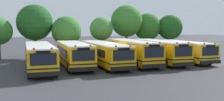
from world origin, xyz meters
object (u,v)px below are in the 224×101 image
(school_bus_3, at_px, (132,51))
(tree_5, at_px, (148,27))
(school_bus_2, at_px, (104,53))
(school_bus_5, at_px, (184,50))
(tree_2, at_px, (65,31))
(school_bus_0, at_px, (39,56))
(school_bus_1, at_px, (74,54))
(tree_4, at_px, (126,21))
(tree_3, at_px, (101,28))
(tree_1, at_px, (35,22))
(school_bus_4, at_px, (159,51))
(tree_6, at_px, (169,27))

(school_bus_3, xyz_separation_m, tree_5, (7.42, 10.52, 2.63))
(school_bus_2, relative_size, tree_5, 1.79)
(school_bus_5, xyz_separation_m, tree_2, (-12.71, 8.29, 2.26))
(school_bus_3, bearing_deg, school_bus_2, 0.02)
(school_bus_0, relative_size, school_bus_1, 1.17)
(school_bus_0, distance_m, school_bus_3, 10.01)
(tree_4, bearing_deg, tree_3, -164.09)
(school_bus_2, distance_m, tree_1, 11.87)
(school_bus_4, distance_m, tree_6, 12.43)
(school_bus_3, height_order, tree_6, tree_6)
(tree_1, bearing_deg, school_bus_2, -55.28)
(tree_4, relative_size, tree_5, 1.19)
(tree_2, bearing_deg, tree_3, 9.46)
(tree_3, relative_size, tree_5, 0.88)
(school_bus_5, distance_m, tree_1, 19.34)
(school_bus_3, distance_m, tree_5, 13.14)
(school_bus_5, xyz_separation_m, tree_3, (-7.51, 9.16, 2.61))
(school_bus_1, xyz_separation_m, tree_6, (17.12, 9.30, 2.66))
(school_bus_2, height_order, tree_1, tree_1)
(tree_2, xyz_separation_m, tree_4, (9.60, 2.12, 1.48))
(tree_3, xyz_separation_m, tree_4, (4.41, 1.26, 1.12))
(school_bus_2, height_order, tree_2, tree_2)
(school_bus_2, height_order, tree_4, tree_4)
(tree_3, height_order, tree_5, tree_5)
(school_bus_2, xyz_separation_m, school_bus_3, (3.30, -0.04, 0.10))
(school_bus_2, distance_m, school_bus_3, 3.30)
(tree_3, relative_size, tree_6, 0.91)
(tree_4, distance_m, tree_6, 7.09)
(tree_3, bearing_deg, school_bus_0, -134.86)
(school_bus_2, xyz_separation_m, school_bus_4, (6.55, -0.29, 0.07))
(school_bus_0, height_order, school_bus_3, school_bus_3)
(school_bus_3, bearing_deg, tree_3, -84.32)
(school_bus_4, relative_size, tree_4, 1.34)
(school_bus_3, height_order, tree_5, tree_5)
(school_bus_2, relative_size, school_bus_4, 1.12)
(school_bus_3, relative_size, tree_3, 1.89)
(tree_4, bearing_deg, school_bus_0, -142.32)
(tree_4, bearing_deg, school_bus_5, -73.40)
(tree_1, xyz_separation_m, tree_3, (9.00, -0.33, -0.78))
(school_bus_3, distance_m, tree_2, 10.37)
(tree_3, bearing_deg, tree_2, -170.54)
(school_bus_1, xyz_separation_m, school_bus_4, (9.79, -0.40, 0.04))
(school_bus_0, distance_m, school_bus_2, 6.72)
(tree_5, bearing_deg, tree_6, -18.77)
(school_bus_0, relative_size, tree_4, 1.57)
(tree_3, bearing_deg, school_bus_2, -105.57)
(school_bus_1, xyz_separation_m, tree_5, (13.96, 10.37, 2.70))
(school_bus_4, xyz_separation_m, tree_4, (0.38, 10.57, 3.65))
(school_bus_0, relative_size, school_bus_5, 1.22)
(tree_2, bearing_deg, school_bus_0, -115.62)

